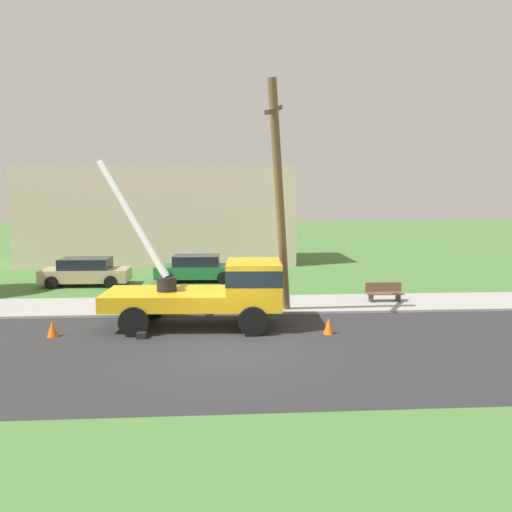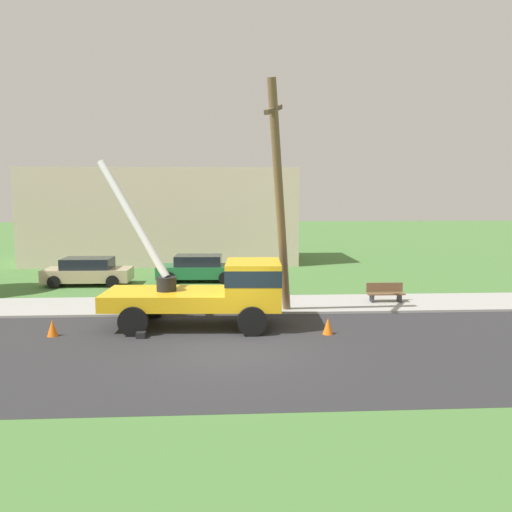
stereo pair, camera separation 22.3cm
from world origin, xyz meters
The scene contains 11 objects.
ground_plane centered at (0.00, 12.00, 0.00)m, with size 120.00×120.00×0.00m, color #477538.
road_asphalt centered at (0.00, 0.00, 0.00)m, with size 80.00×9.00×0.01m, color #2B2B2D.
sidewalk_strip centered at (0.00, 6.19, 0.05)m, with size 80.00×3.38×0.10m, color #9E9E99.
utility_truck centered at (-0.51, 2.87, 1.41)m, with size 6.75×3.21×5.98m.
leaning_utility_pole centered at (1.83, 4.04, 4.51)m, with size 1.35×2.93×8.79m.
traffic_cone_ahead centered at (3.25, 1.62, 0.28)m, with size 0.36×0.36×0.56m, color orange.
traffic_cone_behind centered at (-5.98, 1.91, 0.28)m, with size 0.36×0.36×0.56m, color orange.
parked_sedan_tan centered at (-7.37, 11.59, 0.71)m, with size 4.43×2.06×1.42m.
parked_sedan_green centered at (-1.70, 12.44, 0.71)m, with size 4.47×2.13×1.42m.
park_bench centered at (6.66, 6.25, 0.46)m, with size 1.60×0.45×0.90m.
lowrise_building_backdrop centered at (-4.49, 20.64, 3.20)m, with size 18.00×6.00×6.40m, color beige.
Camera 1 is at (-0.35, -14.97, 4.73)m, focal length 35.73 mm.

